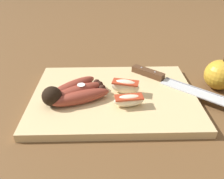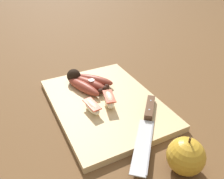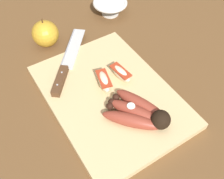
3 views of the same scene
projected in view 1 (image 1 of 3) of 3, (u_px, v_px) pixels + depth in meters
ground_plane at (114, 100)px, 0.60m from camera, size 6.00×6.00×0.00m
cutting_board at (113, 97)px, 0.59m from camera, size 0.42×0.30×0.02m
banana_bunch at (73, 93)px, 0.56m from camera, size 0.16×0.15×0.05m
chefs_knife at (163, 78)px, 0.64m from camera, size 0.23×0.20×0.02m
apple_wedge_near at (129, 100)px, 0.53m from camera, size 0.07×0.03×0.03m
apple_wedge_middle at (125, 87)px, 0.57m from camera, size 0.08×0.04×0.04m
whole_apple at (220, 75)px, 0.63m from camera, size 0.08×0.08×0.10m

